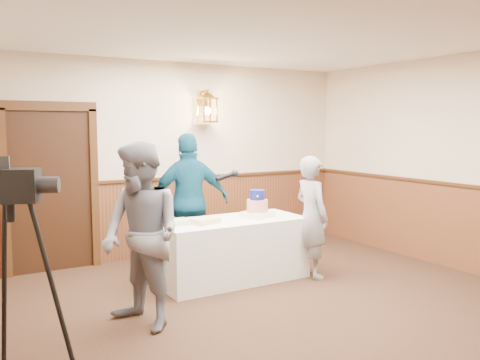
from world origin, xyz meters
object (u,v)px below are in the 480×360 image
(tiered_cake, at_px, (257,206))
(tv_camera_rig, at_px, (14,293))
(sheet_cake_green, at_px, (176,222))
(assistant_p, at_px, (190,202))
(display_table, at_px, (232,250))
(baker, at_px, (312,217))
(interviewer, at_px, (141,236))
(sheet_cake_yellow, at_px, (205,221))

(tiered_cake, bearing_deg, tv_camera_rig, -153.56)
(sheet_cake_green, height_order, assistant_p, assistant_p)
(display_table, bearing_deg, baker, -22.84)
(display_table, relative_size, interviewer, 1.03)
(display_table, bearing_deg, interviewer, -149.27)
(interviewer, bearing_deg, sheet_cake_yellow, 109.41)
(tv_camera_rig, bearing_deg, sheet_cake_yellow, 54.84)
(display_table, relative_size, tiered_cake, 4.25)
(display_table, relative_size, assistant_p, 1.01)
(baker, relative_size, tv_camera_rig, 0.95)
(baker, xyz_separation_m, assistant_p, (-1.15, 1.10, 0.14))
(sheet_cake_yellow, xyz_separation_m, baker, (1.32, -0.32, -0.02))
(tiered_cake, distance_m, sheet_cake_yellow, 0.76)
(tiered_cake, xyz_separation_m, tv_camera_rig, (-2.97, -1.48, -0.17))
(interviewer, height_order, tv_camera_rig, interviewer)
(sheet_cake_yellow, relative_size, sheet_cake_green, 1.13)
(interviewer, xyz_separation_m, tv_camera_rig, (-1.16, -0.63, -0.16))
(baker, bearing_deg, interviewer, 102.57)
(tiered_cake, distance_m, assistant_p, 0.93)
(tv_camera_rig, bearing_deg, tiered_cake, 48.49)
(interviewer, relative_size, tv_camera_rig, 1.10)
(sheet_cake_green, bearing_deg, display_table, -1.92)
(display_table, xyz_separation_m, interviewer, (-1.45, -0.86, 0.50))
(assistant_p, xyz_separation_m, tv_camera_rig, (-2.39, -2.21, -0.18))
(baker, height_order, assistant_p, assistant_p)
(display_table, relative_size, tv_camera_rig, 1.13)
(tv_camera_rig, bearing_deg, assistant_p, 64.79)
(tv_camera_rig, bearing_deg, interviewer, 50.57)
(tiered_cake, bearing_deg, interviewer, -154.94)
(display_table, distance_m, tv_camera_rig, 3.03)
(sheet_cake_green, distance_m, baker, 1.69)
(sheet_cake_yellow, relative_size, tv_camera_rig, 0.19)
(tiered_cake, height_order, sheet_cake_green, tiered_cake)
(sheet_cake_green, bearing_deg, assistant_p, 54.23)
(baker, bearing_deg, sheet_cake_green, 77.18)
(assistant_p, bearing_deg, sheet_cake_yellow, 88.05)
(tiered_cake, height_order, tv_camera_rig, tv_camera_rig)
(sheet_cake_yellow, xyz_separation_m, tv_camera_rig, (-2.22, -1.43, -0.07))
(sheet_cake_yellow, height_order, tv_camera_rig, tv_camera_rig)
(baker, bearing_deg, tv_camera_rig, 108.65)
(display_table, distance_m, baker, 1.07)
(display_table, distance_m, sheet_cake_green, 0.83)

